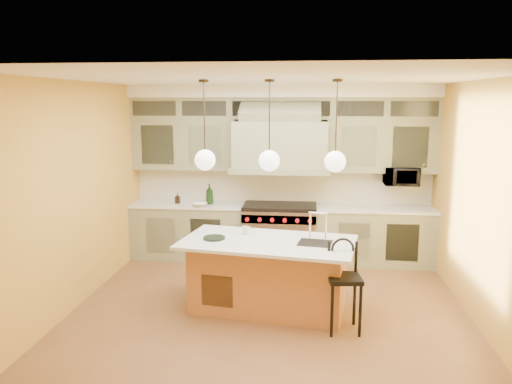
# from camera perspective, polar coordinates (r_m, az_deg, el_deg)

# --- Properties ---
(floor) EXTENTS (5.00, 5.00, 0.00)m
(floor) POSITION_cam_1_polar(r_m,az_deg,el_deg) (6.49, 1.48, -13.65)
(floor) COLOR brown
(floor) RESTS_ON ground
(ceiling) EXTENTS (5.00, 5.00, 0.00)m
(ceiling) POSITION_cam_1_polar(r_m,az_deg,el_deg) (5.94, 1.61, 12.85)
(ceiling) COLOR white
(ceiling) RESTS_ON wall_back
(wall_back) EXTENTS (5.00, 0.00, 5.00)m
(wall_back) POSITION_cam_1_polar(r_m,az_deg,el_deg) (8.51, 2.92, 2.28)
(wall_back) COLOR gold
(wall_back) RESTS_ON ground
(wall_front) EXTENTS (5.00, 0.00, 5.00)m
(wall_front) POSITION_cam_1_polar(r_m,az_deg,el_deg) (3.65, -1.71, -8.67)
(wall_front) COLOR gold
(wall_front) RESTS_ON ground
(wall_left) EXTENTS (0.00, 5.00, 5.00)m
(wall_left) POSITION_cam_1_polar(r_m,az_deg,el_deg) (6.73, -20.20, -0.48)
(wall_left) COLOR gold
(wall_left) RESTS_ON ground
(wall_right) EXTENTS (0.00, 5.00, 5.00)m
(wall_right) POSITION_cam_1_polar(r_m,az_deg,el_deg) (6.36, 24.60, -1.38)
(wall_right) COLOR gold
(wall_right) RESTS_ON ground
(back_cabinetry) EXTENTS (5.00, 0.77, 2.90)m
(back_cabinetry) POSITION_cam_1_polar(r_m,az_deg,el_deg) (8.25, 2.81, 1.89)
(back_cabinetry) COLOR gray
(back_cabinetry) RESTS_ON floor
(range) EXTENTS (1.20, 0.74, 0.96)m
(range) POSITION_cam_1_polar(r_m,az_deg,el_deg) (8.35, 2.71, -4.62)
(range) COLOR silver
(range) RESTS_ON floor
(kitchen_island) EXTENTS (2.30, 1.47, 1.35)m
(kitchen_island) POSITION_cam_1_polar(r_m,az_deg,el_deg) (6.45, 1.50, -9.30)
(kitchen_island) COLOR #A5643A
(kitchen_island) RESTS_ON floor
(counter_stool) EXTENTS (0.42, 0.42, 1.07)m
(counter_stool) POSITION_cam_1_polar(r_m,az_deg,el_deg) (5.92, 10.01, -9.88)
(counter_stool) COLOR black
(counter_stool) RESTS_ON floor
(microwave) EXTENTS (0.54, 0.37, 0.30)m
(microwave) POSITION_cam_1_polar(r_m,az_deg,el_deg) (8.38, 16.25, 1.76)
(microwave) COLOR black
(microwave) RESTS_ON back_cabinetry
(oil_bottle_a) EXTENTS (0.14, 0.14, 0.34)m
(oil_bottle_a) POSITION_cam_1_polar(r_m,az_deg,el_deg) (8.38, -5.34, -0.24)
(oil_bottle_a) COLOR black
(oil_bottle_a) RESTS_ON back_cabinetry
(oil_bottle_b) EXTENTS (0.08, 0.08, 0.17)m
(oil_bottle_b) POSITION_cam_1_polar(r_m,az_deg,el_deg) (8.52, -8.95, -0.71)
(oil_bottle_b) COLOR black
(oil_bottle_b) RESTS_ON back_cabinetry
(fruit_bowl) EXTENTS (0.27, 0.27, 0.06)m
(fruit_bowl) POSITION_cam_1_polar(r_m,az_deg,el_deg) (8.21, -6.45, -1.46)
(fruit_bowl) COLOR silver
(fruit_bowl) RESTS_ON back_cabinetry
(cup) EXTENTS (0.11, 0.11, 0.10)m
(cup) POSITION_cam_1_polar(r_m,az_deg,el_deg) (6.56, -1.18, -4.41)
(cup) COLOR beige
(cup) RESTS_ON kitchen_island
(pendant_left) EXTENTS (0.26, 0.26, 1.11)m
(pendant_left) POSITION_cam_1_polar(r_m,az_deg,el_deg) (6.23, -5.85, 3.93)
(pendant_left) COLOR #2D2319
(pendant_left) RESTS_ON ceiling
(pendant_center) EXTENTS (0.26, 0.26, 1.11)m
(pendant_center) POSITION_cam_1_polar(r_m,az_deg,el_deg) (6.11, 1.52, 3.86)
(pendant_center) COLOR #2D2319
(pendant_center) RESTS_ON ceiling
(pendant_right) EXTENTS (0.26, 0.26, 1.11)m
(pendant_right) POSITION_cam_1_polar(r_m,az_deg,el_deg) (6.10, 9.04, 3.72)
(pendant_right) COLOR #2D2319
(pendant_right) RESTS_ON ceiling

